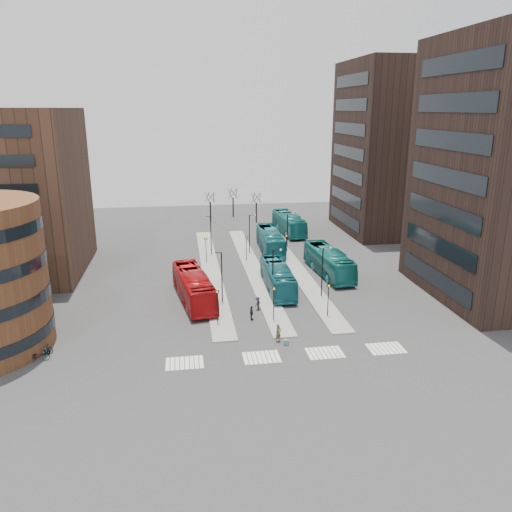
{
  "coord_description": "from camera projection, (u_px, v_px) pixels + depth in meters",
  "views": [
    {
      "loc": [
        -7.65,
        -36.65,
        21.92
      ],
      "look_at": [
        0.87,
        19.76,
        5.0
      ],
      "focal_mm": 35.0,
      "sensor_mm": 36.0,
      "label": 1
    }
  ],
  "objects": [
    {
      "name": "bicycle_mid",
      "position": [
        42.0,
        350.0,
        46.11
      ],
      "size": [
        1.62,
        0.91,
        0.94
      ],
      "primitive_type": "imported",
      "rotation": [
        0.0,
        0.0,
        1.25
      ],
      "color": "gray",
      "rests_on": "ground"
    },
    {
      "name": "bare_trees",
      "position": [
        233.0,
        207.0,
        101.08
      ],
      "size": [
        10.97,
        8.14,
        5.9
      ],
      "color": "black",
      "rests_on": "ground"
    },
    {
      "name": "suitcase",
      "position": [
        286.0,
        342.0,
        48.01
      ],
      "size": [
        0.54,
        0.5,
        0.55
      ],
      "primitive_type": "cube",
      "rotation": [
        0.0,
        0.0,
        -0.42
      ],
      "color": "navy",
      "rests_on": "ground"
    },
    {
      "name": "teal_bus_b",
      "position": [
        270.0,
        241.0,
        78.98
      ],
      "size": [
        3.34,
        12.8,
        3.54
      ],
      "primitive_type": "imported",
      "rotation": [
        0.0,
        0.0,
        -0.03
      ],
      "color": "#15646B",
      "rests_on": "ground"
    },
    {
      "name": "lamp_posts",
      "position": [
        260.0,
        248.0,
        67.97
      ],
      "size": [
        14.04,
        20.24,
        6.12
      ],
      "color": "black",
      "rests_on": "ground"
    },
    {
      "name": "crosswalk_stripes",
      "position": [
        291.0,
        355.0,
        46.11
      ],
      "size": [
        22.35,
        2.4,
        0.01
      ],
      "color": "silver",
      "rests_on": "ground"
    },
    {
      "name": "teal_bus_c",
      "position": [
        329.0,
        262.0,
        68.09
      ],
      "size": [
        3.97,
        13.07,
        3.59
      ],
      "primitive_type": "imported",
      "rotation": [
        0.0,
        0.0,
        0.07
      ],
      "color": "#156966",
      "rests_on": "ground"
    },
    {
      "name": "sign_poles",
      "position": [
        258.0,
        268.0,
        63.42
      ],
      "size": [
        12.45,
        22.12,
        3.65
      ],
      "color": "black",
      "rests_on": "ground"
    },
    {
      "name": "commuter_b",
      "position": [
        252.0,
        313.0,
        53.62
      ],
      "size": [
        0.49,
        0.96,
        1.58
      ],
      "primitive_type": "imported",
      "rotation": [
        0.0,
        0.0,
        1.69
      ],
      "color": "black",
      "rests_on": "ground"
    },
    {
      "name": "traveller",
      "position": [
        278.0,
        333.0,
        48.57
      ],
      "size": [
        0.8,
        0.73,
        1.84
      ],
      "primitive_type": "imported",
      "rotation": [
        0.0,
        0.0,
        0.58
      ],
      "color": "brown",
      "rests_on": "ground"
    },
    {
      "name": "bicycle_near",
      "position": [
        39.0,
        356.0,
        44.93
      ],
      "size": [
        1.97,
        0.93,
        1.0
      ],
      "primitive_type": "imported",
      "rotation": [
        0.0,
        0.0,
        1.72
      ],
      "color": "gray",
      "rests_on": "ground"
    },
    {
      "name": "ground",
      "position": [
        281.0,
        379.0,
        42.07
      ],
      "size": [
        160.0,
        160.0,
        0.0
      ],
      "primitive_type": "plane",
      "color": "#2E2E31",
      "rests_on": "ground"
    },
    {
      "name": "commuter_c",
      "position": [
        258.0,
        303.0,
        56.36
      ],
      "size": [
        1.06,
        1.11,
        1.52
      ],
      "primitive_type": "imported",
      "rotation": [
        0.0,
        0.0,
        4.01
      ],
      "color": "black",
      "rests_on": "ground"
    },
    {
      "name": "island_right",
      "position": [
        294.0,
        267.0,
        71.63
      ],
      "size": [
        2.5,
        45.0,
        0.15
      ],
      "primitive_type": "cube",
      "color": "gray",
      "rests_on": "ground"
    },
    {
      "name": "island_left",
      "position": [
        211.0,
        271.0,
        69.92
      ],
      "size": [
        2.5,
        45.0,
        0.15
      ],
      "primitive_type": "cube",
      "color": "gray",
      "rests_on": "ground"
    },
    {
      "name": "teal_bus_a",
      "position": [
        278.0,
        277.0,
        62.25
      ],
      "size": [
        3.02,
        11.99,
        3.33
      ],
      "primitive_type": "imported",
      "rotation": [
        0.0,
        0.0,
        -0.02
      ],
      "color": "#145B66",
      "rests_on": "ground"
    },
    {
      "name": "tower_far",
      "position": [
        402.0,
        148.0,
        89.78
      ],
      "size": [
        20.12,
        20.0,
        30.0
      ],
      "color": "black",
      "rests_on": "ground"
    },
    {
      "name": "teal_bus_d",
      "position": [
        289.0,
        223.0,
        90.87
      ],
      "size": [
        3.96,
        13.19,
        3.62
      ],
      "primitive_type": "imported",
      "rotation": [
        0.0,
        0.0,
        0.07
      ],
      "color": "#166F70",
      "rests_on": "ground"
    },
    {
      "name": "red_bus",
      "position": [
        194.0,
        287.0,
        58.56
      ],
      "size": [
        5.08,
        13.32,
        3.62
      ],
      "primitive_type": "imported",
      "rotation": [
        0.0,
        0.0,
        0.16
      ],
      "color": "#AC0D10",
      "rests_on": "ground"
    },
    {
      "name": "commuter_a",
      "position": [
        187.0,
        296.0,
        58.53
      ],
      "size": [
        0.88,
        0.75,
        1.57
      ],
      "primitive_type": "imported",
      "rotation": [
        0.0,
        0.0,
        3.37
      ],
      "color": "black",
      "rests_on": "ground"
    },
    {
      "name": "bicycle_far",
      "position": [
        43.0,
        349.0,
        46.23
      ],
      "size": [
        1.88,
        0.7,
        0.98
      ],
      "primitive_type": "imported",
      "rotation": [
        0.0,
        0.0,
        1.54
      ],
      "color": "gray",
      "rests_on": "ground"
    },
    {
      "name": "island_mid",
      "position": [
        253.0,
        269.0,
        70.77
      ],
      "size": [
        2.5,
        45.0,
        0.15
      ],
      "primitive_type": "cube",
      "color": "gray",
      "rests_on": "ground"
    }
  ]
}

